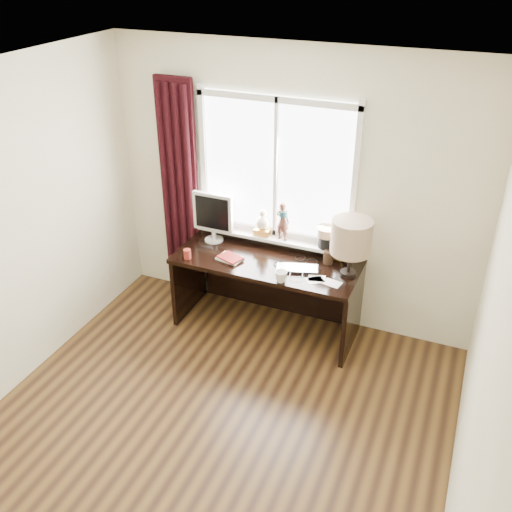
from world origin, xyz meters
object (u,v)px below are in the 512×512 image
at_px(monitor, 213,214).
at_px(table_lamp, 351,237).
at_px(mug, 281,276).
at_px(desk, 270,277).
at_px(laptop, 298,268).
at_px(red_cup, 187,254).

xyz_separation_m(monitor, table_lamp, (1.36, -0.12, 0.09)).
bearing_deg(mug, desk, 121.95).
xyz_separation_m(laptop, desk, (-0.32, 0.16, -0.26)).
relative_size(laptop, monitor, 0.75).
bearing_deg(monitor, desk, -5.64).
height_order(mug, desk, mug).
height_order(red_cup, monitor, monitor).
height_order(laptop, mug, mug).
distance_m(desk, table_lamp, 0.97).
xyz_separation_m(mug, desk, (-0.25, 0.40, -0.30)).
relative_size(mug, red_cup, 1.21).
bearing_deg(laptop, red_cup, 175.39).
bearing_deg(laptop, desk, 138.24).
bearing_deg(table_lamp, monitor, 174.89).
bearing_deg(mug, red_cup, 176.89).
bearing_deg(desk, red_cup, -153.13).
xyz_separation_m(mug, table_lamp, (0.50, 0.34, 0.31)).
xyz_separation_m(red_cup, table_lamp, (1.43, 0.28, 0.32)).
bearing_deg(mug, laptop, 74.06).
relative_size(red_cup, desk, 0.05).
bearing_deg(red_cup, desk, 26.87).
bearing_deg(desk, laptop, -26.43).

